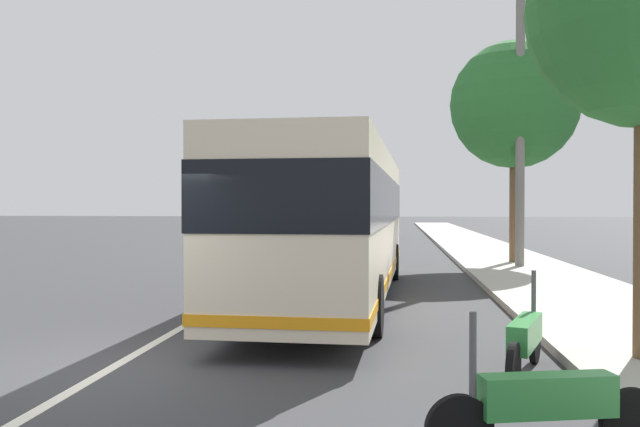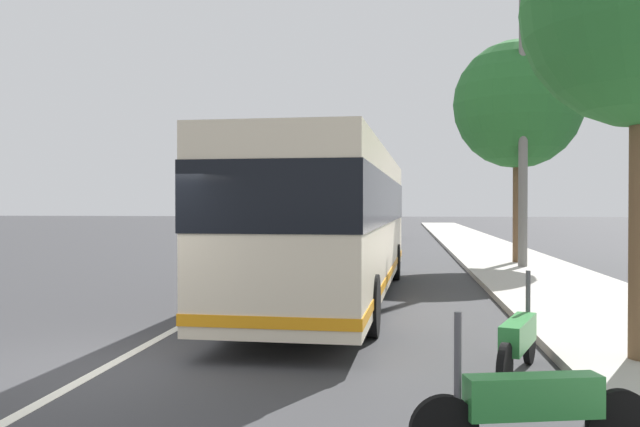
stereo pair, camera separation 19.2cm
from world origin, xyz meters
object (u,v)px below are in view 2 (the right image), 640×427
at_px(car_oncoming, 319,223).
at_px(motorcycle_by_tree, 518,340).
at_px(motorcycle_far_end, 532,406).
at_px(car_ahead_same_lane, 376,227).
at_px(coach_bus, 336,218).
at_px(roadside_tree_mid_block, 518,105).
at_px(utility_pole, 523,131).

bearing_deg(car_oncoming, motorcycle_by_tree, 6.91).
bearing_deg(motorcycle_far_end, car_ahead_same_lane, -99.28).
height_order(coach_bus, motorcycle_by_tree, coach_bus).
distance_m(motorcycle_far_end, roadside_tree_mid_block, 18.44).
bearing_deg(roadside_tree_mid_block, car_oncoming, 20.87).
relative_size(car_oncoming, utility_pole, 0.52).
relative_size(car_ahead_same_lane, roadside_tree_mid_block, 0.53).
xyz_separation_m(motorcycle_far_end, car_ahead_same_lane, (35.35, 2.70, 0.24)).
relative_size(motorcycle_by_tree, roadside_tree_mid_block, 0.28).
relative_size(coach_bus, utility_pole, 1.42).
distance_m(car_ahead_same_lane, utility_pole, 20.54).
relative_size(car_oncoming, car_ahead_same_lane, 1.13).
bearing_deg(utility_pole, motorcycle_far_end, 170.24).
bearing_deg(roadside_tree_mid_block, motorcycle_far_end, 170.81).
xyz_separation_m(coach_bus, utility_pole, (7.04, -5.27, 2.62)).
bearing_deg(car_oncoming, utility_pole, 15.98).
height_order(motorcycle_far_end, car_oncoming, car_oncoming).
xyz_separation_m(car_ahead_same_lane, utility_pole, (-19.44, -5.43, 3.75)).
xyz_separation_m(motorcycle_far_end, motorcycle_by_tree, (2.61, -0.34, 0.01)).
xyz_separation_m(coach_bus, roadside_tree_mid_block, (8.64, -5.36, 3.70)).
height_order(motorcycle_far_end, utility_pole, utility_pole).
height_order(coach_bus, car_ahead_same_lane, coach_bus).
bearing_deg(roadside_tree_mid_block, utility_pole, 176.56).
bearing_deg(coach_bus, utility_pole, -34.70).
relative_size(motorcycle_by_tree, car_oncoming, 0.46).
distance_m(motorcycle_by_tree, utility_pole, 14.08).
height_order(motorcycle_far_end, car_ahead_same_lane, car_ahead_same_lane).
height_order(motorcycle_far_end, roadside_tree_mid_block, roadside_tree_mid_block).
xyz_separation_m(car_oncoming, roadside_tree_mid_block, (-27.04, -10.31, 4.85)).
height_order(coach_bus, utility_pole, utility_pole).
xyz_separation_m(roadside_tree_mid_block, utility_pole, (-1.59, 0.10, -1.08)).
height_order(car_oncoming, utility_pole, utility_pole).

